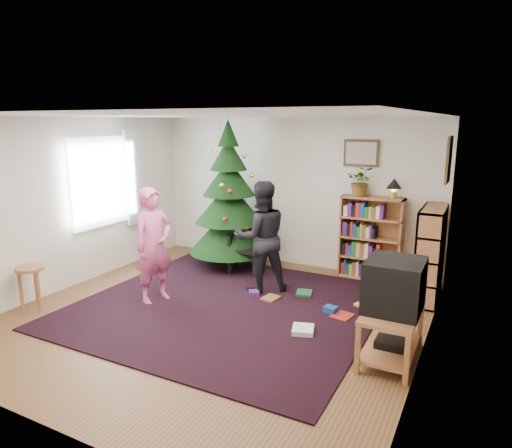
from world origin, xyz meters
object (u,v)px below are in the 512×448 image
at_px(potted_plant, 361,181).
at_px(picture_right, 449,160).
at_px(christmas_tree, 229,207).
at_px(table_lamp, 394,185).
at_px(bookshelf_right, 430,253).
at_px(person_standing, 154,246).
at_px(crt_tv, 394,285).
at_px(stool, 31,277).
at_px(bookshelf_back, 371,237).
at_px(picture_back, 361,153).
at_px(tv_stand, 391,330).
at_px(person_by_chair, 261,237).
at_px(armchair, 250,243).

bearing_deg(potted_plant, picture_right, -24.87).
xyz_separation_m(christmas_tree, table_lamp, (2.58, 0.49, 0.47)).
distance_m(bookshelf_right, person_standing, 3.78).
relative_size(bookshelf_right, crt_tv, 2.15).
bearing_deg(potted_plant, stool, -135.74).
distance_m(bookshelf_back, table_lamp, 0.89).
relative_size(picture_back, bookshelf_back, 0.42).
distance_m(bookshelf_right, table_lamp, 1.17).
relative_size(bookshelf_back, tv_stand, 1.38).
bearing_deg(crt_tv, bookshelf_right, 86.37).
height_order(picture_back, stool, picture_back).
relative_size(stool, potted_plant, 1.29).
bearing_deg(picture_right, tv_stand, -97.85).
relative_size(crt_tv, potted_plant, 1.31).
distance_m(bookshelf_back, crt_tv, 2.58).
relative_size(picture_right, person_by_chair, 0.37).
bearing_deg(christmas_tree, bookshelf_right, -0.28).
bearing_deg(picture_back, table_lamp, -13.74).
height_order(picture_right, person_standing, picture_right).
bearing_deg(christmas_tree, tv_stand, -32.22).
distance_m(bookshelf_back, tv_stand, 2.60).
height_order(picture_back, bookshelf_back, picture_back).
distance_m(christmas_tree, bookshelf_back, 2.36).
bearing_deg(crt_tv, picture_back, 112.51).
xyz_separation_m(crt_tv, person_by_chair, (-2.08, 1.14, -0.00)).
xyz_separation_m(bookshelf_back, crt_tv, (0.82, -2.44, 0.15)).
relative_size(christmas_tree, person_by_chair, 1.53).
height_order(christmas_tree, bookshelf_back, christmas_tree).
height_order(bookshelf_right, tv_stand, bookshelf_right).
bearing_deg(table_lamp, person_by_chair, -140.40).
relative_size(person_by_chair, potted_plant, 3.49).
bearing_deg(person_by_chair, tv_stand, 110.19).
distance_m(bookshelf_right, potted_plant, 1.52).
xyz_separation_m(picture_back, tv_stand, (1.07, -2.57, -1.62)).
bearing_deg(potted_plant, bookshelf_back, 0.00).
xyz_separation_m(person_by_chair, table_lamp, (1.57, 1.30, 0.69)).
relative_size(christmas_tree, potted_plant, 5.33).
height_order(christmas_tree, person_standing, christmas_tree).
xyz_separation_m(picture_back, bookshelf_back, (0.25, -0.14, -1.29)).
bearing_deg(tv_stand, stool, -168.80).
height_order(crt_tv, person_by_chair, person_by_chair).
bearing_deg(stool, tv_stand, 11.20).
height_order(christmas_tree, person_by_chair, christmas_tree).
height_order(armchair, person_standing, person_standing).
bearing_deg(armchair, tv_stand, -41.54).
bearing_deg(picture_right, armchair, 179.50).
xyz_separation_m(bookshelf_back, bookshelf_right, (0.94, -0.51, 0.00)).
xyz_separation_m(tv_stand, armchair, (-2.67, 1.88, 0.15)).
height_order(picture_right, bookshelf_right, picture_right).
xyz_separation_m(picture_right, person_standing, (-3.46, -1.72, -1.16)).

